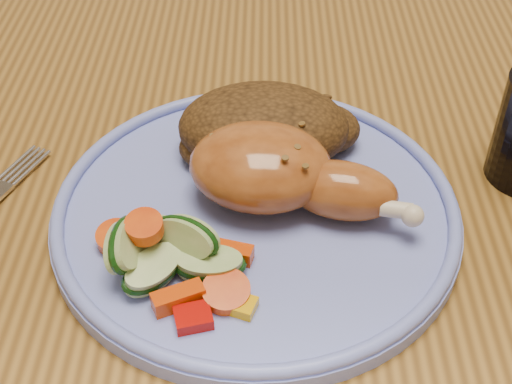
% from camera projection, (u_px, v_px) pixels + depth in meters
% --- Properties ---
extents(dining_table, '(0.90, 1.40, 0.75)m').
position_uv_depth(dining_table, '(321.00, 204.00, 0.66)').
color(dining_table, brown).
rests_on(dining_table, ground).
extents(chair_far, '(0.42, 0.42, 0.91)m').
position_uv_depth(chair_far, '(295.00, 33.00, 1.24)').
color(chair_far, '#4C2D16').
rests_on(chair_far, ground).
extents(plate, '(0.30, 0.30, 0.01)m').
position_uv_depth(plate, '(256.00, 213.00, 0.52)').
color(plate, '#7080DC').
rests_on(plate, dining_table).
extents(plate_rim, '(0.29, 0.29, 0.01)m').
position_uv_depth(plate_rim, '(256.00, 202.00, 0.51)').
color(plate_rim, '#7080DC').
rests_on(plate_rim, plate).
extents(chicken_leg, '(0.17, 0.10, 0.05)m').
position_uv_depth(chicken_leg, '(280.00, 172.00, 0.51)').
color(chicken_leg, '#A75923').
rests_on(chicken_leg, plate).
extents(rice_pilaf, '(0.14, 0.10, 0.06)m').
position_uv_depth(rice_pilaf, '(267.00, 129.00, 0.55)').
color(rice_pilaf, '#482D12').
rests_on(rice_pilaf, plate).
extents(vegetable_pile, '(0.11, 0.11, 0.05)m').
position_uv_depth(vegetable_pile, '(168.00, 255.00, 0.46)').
color(vegetable_pile, '#A50A05').
rests_on(vegetable_pile, plate).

